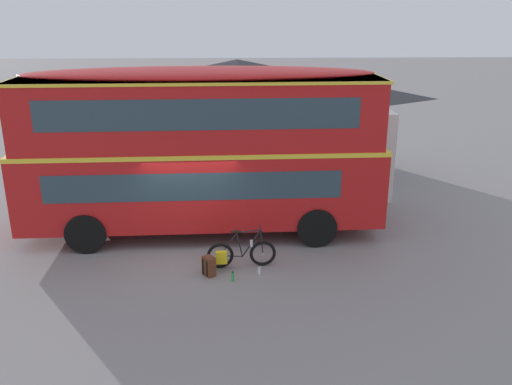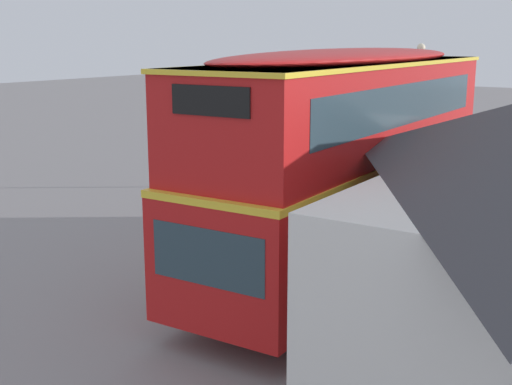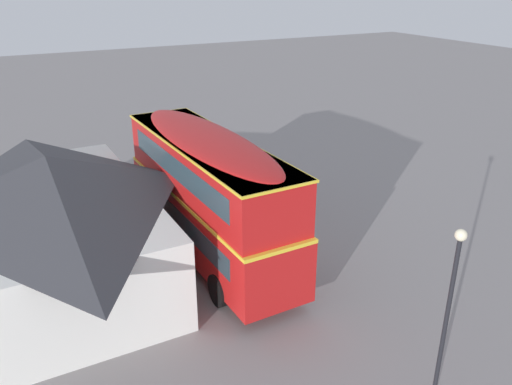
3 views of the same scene
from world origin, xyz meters
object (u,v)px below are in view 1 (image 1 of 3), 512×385
(backpack_on_ground, at_px, (209,265))
(touring_bicycle, at_px, (239,254))
(water_bottle_clear_plastic, at_px, (259,270))
(water_bottle_green_metal, at_px, (233,277))
(double_decker_bus, at_px, (202,145))

(backpack_on_ground, bearing_deg, touring_bicycle, 29.43)
(touring_bicycle, xyz_separation_m, water_bottle_clear_plastic, (0.49, -0.40, -0.26))
(backpack_on_ground, distance_m, water_bottle_green_metal, 0.70)
(touring_bicycle, relative_size, water_bottle_green_metal, 6.83)
(backpack_on_ground, xyz_separation_m, water_bottle_clear_plastic, (1.24, 0.03, -0.17))
(touring_bicycle, height_order, water_bottle_clear_plastic, touring_bicycle)
(water_bottle_green_metal, bearing_deg, water_bottle_clear_plastic, 28.92)
(double_decker_bus, bearing_deg, backpack_on_ground, -84.30)
(water_bottle_green_metal, xyz_separation_m, water_bottle_clear_plastic, (0.65, 0.36, -0.01))
(water_bottle_clear_plastic, bearing_deg, water_bottle_green_metal, -151.08)
(touring_bicycle, relative_size, backpack_on_ground, 3.27)
(water_bottle_green_metal, bearing_deg, double_decker_bus, 105.68)
(double_decker_bus, bearing_deg, water_bottle_clear_plastic, -60.91)
(double_decker_bus, relative_size, water_bottle_clear_plastic, 42.67)
(double_decker_bus, distance_m, water_bottle_green_metal, 4.08)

